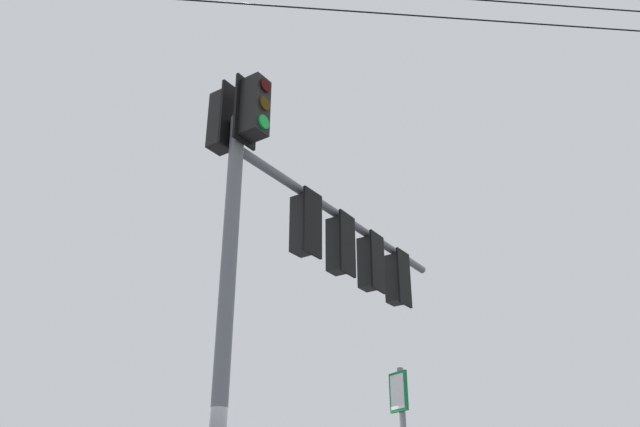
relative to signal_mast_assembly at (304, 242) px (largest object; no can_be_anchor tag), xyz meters
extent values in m
cylinder|color=slate|center=(1.50, 0.45, -1.89)|extent=(0.20, 0.20, 6.40)
cylinder|color=slate|center=(-1.17, -0.37, 0.82)|extent=(5.40, 1.76, 0.14)
cube|color=black|center=(1.59, 0.16, 1.37)|extent=(0.37, 0.37, 0.90)
cube|color=black|center=(1.54, 0.32, 1.37)|extent=(0.43, 0.17, 1.04)
cylinder|color=#360503|center=(1.64, 0.00, 1.67)|extent=(0.20, 0.09, 0.20)
cylinder|color=#3C2703|center=(1.64, 0.00, 1.37)|extent=(0.20, 0.09, 0.20)
cylinder|color=green|center=(1.64, 0.00, 1.07)|extent=(0.20, 0.09, 0.20)
cube|color=black|center=(1.42, 0.73, 1.37)|extent=(0.37, 0.37, 0.90)
cube|color=black|center=(1.47, 0.57, 1.37)|extent=(0.43, 0.17, 1.04)
cylinder|color=#360503|center=(1.37, 0.89, 1.67)|extent=(0.20, 0.09, 0.20)
cylinder|color=#3C2703|center=(1.37, 0.89, 1.37)|extent=(0.20, 0.09, 0.20)
cylinder|color=green|center=(1.37, 0.89, 1.07)|extent=(0.20, 0.09, 0.20)
cube|color=black|center=(0.01, -0.01, 0.27)|extent=(0.37, 0.37, 0.90)
cube|color=black|center=(-0.04, 0.16, 0.27)|extent=(0.43, 0.16, 1.04)
cylinder|color=#360503|center=(0.06, -0.17, 0.57)|extent=(0.20, 0.09, 0.20)
cylinder|color=#3C2703|center=(0.06, -0.17, 0.27)|extent=(0.20, 0.09, 0.20)
cylinder|color=green|center=(0.06, -0.17, -0.03)|extent=(0.20, 0.09, 0.20)
cube|color=black|center=(-0.91, -0.29, 0.27)|extent=(0.38, 0.38, 0.90)
cube|color=black|center=(-0.96, -0.12, 0.27)|extent=(0.43, 0.17, 1.04)
cylinder|color=#360503|center=(-0.86, -0.44, 0.57)|extent=(0.20, 0.09, 0.20)
cylinder|color=#3C2703|center=(-0.86, -0.44, 0.27)|extent=(0.20, 0.09, 0.20)
cylinder|color=green|center=(-0.86, -0.44, -0.03)|extent=(0.20, 0.09, 0.20)
cube|color=black|center=(-1.83, -0.56, 0.27)|extent=(0.38, 0.38, 0.90)
cube|color=black|center=(-1.88, -0.40, 0.27)|extent=(0.43, 0.17, 1.04)
cylinder|color=#360503|center=(-1.77, -0.72, 0.57)|extent=(0.20, 0.09, 0.20)
cylinder|color=#3C2703|center=(-1.77, -0.72, 0.27)|extent=(0.20, 0.09, 0.20)
cylinder|color=green|center=(-1.77, -0.72, -0.03)|extent=(0.20, 0.09, 0.20)
cube|color=black|center=(-2.74, -0.84, 0.27)|extent=(0.37, 0.37, 0.90)
cube|color=black|center=(-2.79, -0.68, 0.27)|extent=(0.43, 0.16, 1.04)
cylinder|color=#360503|center=(-2.70, -1.00, 0.57)|extent=(0.20, 0.08, 0.20)
cylinder|color=#3C2703|center=(-2.70, -1.00, 0.27)|extent=(0.20, 0.08, 0.20)
cylinder|color=green|center=(-2.70, -1.00, -0.03)|extent=(0.20, 0.08, 0.20)
cube|color=#0C7238|center=(0.00, 1.79, -2.44)|extent=(0.06, 0.30, 0.44)
cube|color=white|center=(0.01, 1.79, -2.44)|extent=(0.04, 0.23, 0.38)
camera|label=1|loc=(5.31, 7.05, -3.81)|focal=36.53mm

